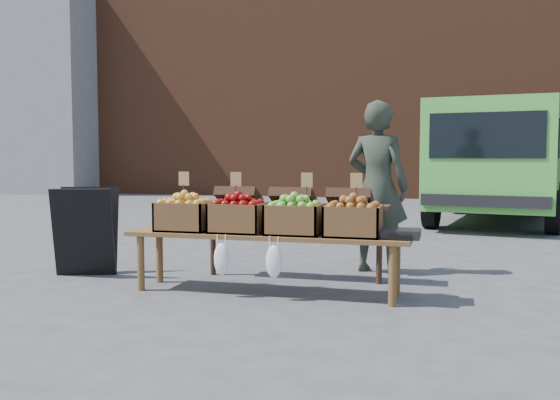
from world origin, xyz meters
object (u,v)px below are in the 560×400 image
(back_table, at_px, (293,230))
(crate_russet_pears, at_px, (238,218))
(chalkboard_sign, at_px, (86,231))
(crate_red_apples, at_px, (294,219))
(crate_green_apples, at_px, (353,221))
(weighing_scale, at_px, (401,234))
(delivery_van, at_px, (500,164))
(display_bench, at_px, (266,263))
(vendor, at_px, (378,187))
(crate_golden_apples, at_px, (185,216))

(back_table, distance_m, crate_russet_pears, 0.83)
(chalkboard_sign, distance_m, crate_red_apples, 2.46)
(crate_green_apples, bearing_deg, weighing_scale, 0.00)
(chalkboard_sign, xyz_separation_m, back_table, (2.23, 0.38, 0.04))
(chalkboard_sign, bearing_deg, delivery_van, 37.55)
(display_bench, bearing_deg, crate_red_apples, 0.00)
(crate_green_apples, bearing_deg, display_bench, 180.00)
(vendor, relative_size, crate_russet_pears, 3.80)
(delivery_van, height_order, display_bench, delivery_van)
(crate_russet_pears, distance_m, crate_red_apples, 0.55)
(back_table, xyz_separation_m, crate_russet_pears, (-0.36, -0.72, 0.19))
(chalkboard_sign, xyz_separation_m, crate_golden_apples, (1.32, -0.34, 0.23))
(crate_russet_pears, relative_size, weighing_scale, 1.47)
(display_bench, distance_m, weighing_scale, 1.29)
(crate_russet_pears, bearing_deg, vendor, 49.22)
(crate_golden_apples, height_order, crate_russet_pears, same)
(back_table, height_order, crate_green_apples, back_table)
(back_table, relative_size, crate_russet_pears, 4.20)
(chalkboard_sign, height_order, display_bench, chalkboard_sign)
(display_bench, distance_m, crate_russet_pears, 0.51)
(back_table, bearing_deg, delivery_van, 68.86)
(chalkboard_sign, relative_size, crate_russet_pears, 1.94)
(delivery_van, height_order, crate_green_apples, delivery_van)
(vendor, bearing_deg, delivery_van, -92.33)
(crate_russet_pears, xyz_separation_m, crate_green_apples, (1.10, 0.00, 0.00))
(delivery_van, distance_m, weighing_scale, 7.29)
(vendor, height_order, crate_russet_pears, vendor)
(vendor, bearing_deg, crate_green_apples, 101.17)
(display_bench, relative_size, weighing_scale, 7.94)
(chalkboard_sign, relative_size, crate_golden_apples, 1.94)
(crate_russet_pears, bearing_deg, crate_golden_apples, 180.00)
(delivery_van, bearing_deg, crate_russet_pears, -102.30)
(display_bench, bearing_deg, chalkboard_sign, 170.88)
(display_bench, bearing_deg, vendor, 56.63)
(chalkboard_sign, bearing_deg, vendor, 0.56)
(chalkboard_sign, xyz_separation_m, crate_green_apples, (2.97, -0.34, 0.23))
(delivery_van, distance_m, crate_red_apples, 7.52)
(vendor, distance_m, crate_golden_apples, 2.19)
(delivery_van, relative_size, crate_golden_apples, 10.01)
(delivery_van, bearing_deg, vendor, -96.77)
(back_table, height_order, display_bench, back_table)
(back_table, xyz_separation_m, crate_red_apples, (0.19, -0.72, 0.19))
(vendor, distance_m, crate_russet_pears, 1.80)
(vendor, distance_m, display_bench, 1.74)
(delivery_van, relative_size, back_table, 2.38)
(display_bench, distance_m, crate_red_apples, 0.51)
(crate_red_apples, bearing_deg, back_table, 104.97)
(vendor, bearing_deg, crate_russet_pears, 63.04)
(crate_golden_apples, xyz_separation_m, weighing_scale, (2.08, 0.00, -0.10))
(weighing_scale, bearing_deg, display_bench, 180.00)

